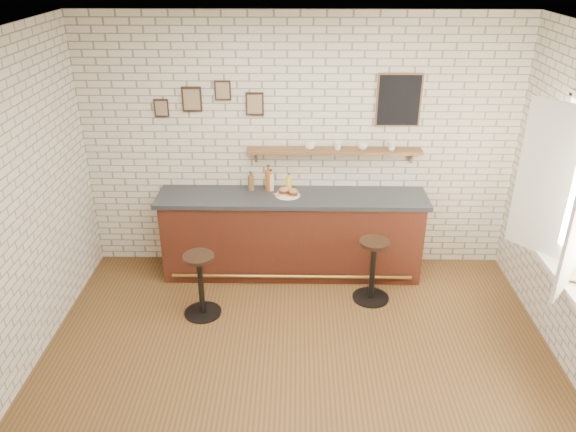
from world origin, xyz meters
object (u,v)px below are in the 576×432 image
object	(u,v)px
bitters_bottle_amber	(269,180)
shelf_cup_c	(362,145)
bitters_bottle_brown	(251,183)
bar_stool_right	(373,268)
sandwich_plate	(288,195)
condiment_bottle_yellow	(289,183)
bar_stool_left	(201,283)
bar_counter	(292,234)
book_lower	(563,273)
shelf_cup_d	(392,145)
shelf_cup_a	(310,145)
shelf_cup_b	(338,145)
book_upper	(564,272)
ciabatta_sandwich	(289,191)
bitters_bottle_white	(271,182)

from	to	relation	value
bitters_bottle_amber	shelf_cup_c	xyz separation A→B (m)	(1.07, 0.05, 0.41)
bitters_bottle_brown	bar_stool_right	world-z (taller)	bitters_bottle_brown
sandwich_plate	condiment_bottle_yellow	size ratio (longest dim) A/B	1.32
sandwich_plate	bar_stool_left	size ratio (longest dim) A/B	0.39
bar_counter	book_lower	distance (m)	2.92
bar_stool_right	book_lower	world-z (taller)	book_lower
sandwich_plate	book_lower	bearing A→B (deg)	-31.35
bar_stool_right	bitters_bottle_amber	bearing A→B (deg)	148.28
shelf_cup_d	book_lower	xyz separation A→B (m)	(1.33, -1.73, -0.61)
shelf_cup_a	shelf_cup_c	xyz separation A→B (m)	(0.59, 0.00, 0.00)
shelf_cup_c	book_lower	xyz separation A→B (m)	(1.66, -1.73, -0.61)
bar_stool_right	shelf_cup_b	xyz separation A→B (m)	(-0.38, 0.77, 1.15)
book_upper	shelf_cup_a	bearing A→B (deg)	176.80
bar_stool_right	book_lower	distance (m)	1.91
shelf_cup_a	shelf_cup_c	size ratio (longest dim) A/B	0.96
bar_counter	shelf_cup_a	world-z (taller)	shelf_cup_a
bitters_bottle_brown	bar_stool_right	size ratio (longest dim) A/B	0.31
bitters_bottle_brown	bitters_bottle_amber	size ratio (longest dim) A/B	0.73
bar_stool_left	book_upper	xyz separation A→B (m)	(3.41, -0.65, 0.57)
bar_stool_left	shelf_cup_b	distance (m)	2.16
ciabatta_sandwich	bitters_bottle_brown	xyz separation A→B (m)	(-0.44, 0.15, 0.04)
ciabatta_sandwich	shelf_cup_c	size ratio (longest dim) A/B	1.95
sandwich_plate	bar_stool_right	xyz separation A→B (m)	(0.95, -0.57, -0.62)
bar_stool_left	bar_stool_right	bearing A→B (deg)	9.69
bar_counter	shelf_cup_c	world-z (taller)	shelf_cup_c
bitters_bottle_amber	book_lower	xyz separation A→B (m)	(2.73, -1.68, -0.20)
sandwich_plate	shelf_cup_a	bearing A→B (deg)	38.51
bitters_bottle_white	condiment_bottle_yellow	world-z (taller)	bitters_bottle_white
shelf_cup_a	shelf_cup_b	world-z (taller)	shelf_cup_b
bitters_bottle_amber	book_upper	size ratio (longest dim) A/B	1.51
shelf_cup_b	shelf_cup_a	bearing A→B (deg)	135.01
bar_counter	shelf_cup_b	world-z (taller)	shelf_cup_b
sandwich_plate	bar_stool_left	distance (m)	1.42
bar_counter	bar_stool_left	bearing A→B (deg)	-137.08
shelf_cup_a	sandwich_plate	bearing A→B (deg)	-157.04
sandwich_plate	book_lower	world-z (taller)	sandwich_plate
bitters_bottle_brown	shelf_cup_b	xyz separation A→B (m)	(1.00, 0.05, 0.44)
ciabatta_sandwich	bar_stool_right	size ratio (longest dim) A/B	0.33
bar_counter	bar_stool_right	world-z (taller)	bar_counter
sandwich_plate	shelf_cup_d	bearing A→B (deg)	9.58
bar_stool_right	shelf_cup_b	distance (m)	1.44
bitters_bottle_white	bitters_bottle_amber	xyz separation A→B (m)	(-0.03, -0.00, 0.02)
condiment_bottle_yellow	shelf_cup_c	size ratio (longest dim) A/B	1.70
bar_counter	bar_stool_left	distance (m)	1.31
shelf_cup_c	bar_stool_right	bearing A→B (deg)	-161.04
shelf_cup_b	shelf_cup_c	size ratio (longest dim) A/B	0.83
ciabatta_sandwich	bar_stool_right	xyz separation A→B (m)	(0.94, -0.57, -0.66)
sandwich_plate	ciabatta_sandwich	distance (m)	0.05
bitters_bottle_white	book_upper	size ratio (longest dim) A/B	1.24
shelf_cup_c	book_lower	size ratio (longest dim) A/B	0.54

